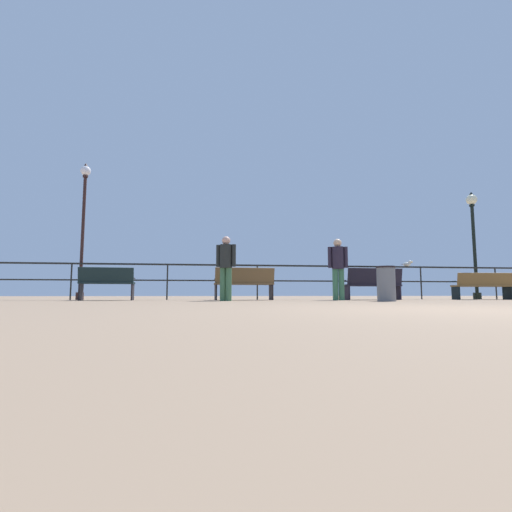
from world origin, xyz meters
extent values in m
plane|color=#896F57|center=(0.00, 0.00, 0.00)|extent=(60.00, 60.00, 0.00)
cube|color=black|center=(0.00, 7.65, 1.05)|extent=(18.92, 0.05, 0.05)
cube|color=black|center=(0.00, 7.65, 0.58)|extent=(18.92, 0.04, 0.04)
cylinder|color=black|center=(-6.76, 7.65, 0.52)|extent=(0.04, 0.04, 1.05)
cylinder|color=black|center=(-4.05, 7.65, 0.52)|extent=(0.04, 0.04, 1.05)
cylinder|color=black|center=(-1.35, 7.65, 0.52)|extent=(0.04, 0.04, 1.05)
cylinder|color=black|center=(1.35, 7.65, 0.52)|extent=(0.04, 0.04, 1.05)
cylinder|color=black|center=(4.05, 7.65, 0.52)|extent=(0.04, 0.04, 1.05)
cylinder|color=black|center=(6.76, 7.65, 0.52)|extent=(0.04, 0.04, 1.05)
cube|color=black|center=(-5.59, 6.95, 0.47)|extent=(1.44, 0.52, 0.05)
cube|color=black|center=(-5.57, 6.75, 0.68)|extent=(1.42, 0.20, 0.42)
cube|color=black|center=(-4.92, 6.99, 0.24)|extent=(0.06, 0.40, 0.47)
cube|color=black|center=(-4.93, 7.16, 0.61)|extent=(0.05, 0.31, 0.04)
cube|color=black|center=(-6.25, 6.92, 0.24)|extent=(0.06, 0.40, 0.47)
cube|color=black|center=(-6.26, 7.08, 0.61)|extent=(0.05, 0.31, 0.04)
cube|color=brown|center=(-1.84, 6.95, 0.46)|extent=(1.70, 0.56, 0.05)
cube|color=brown|center=(-1.83, 6.74, 0.69)|extent=(1.69, 0.22, 0.45)
cube|color=black|center=(-1.04, 7.00, 0.23)|extent=(0.06, 0.42, 0.46)
cube|color=black|center=(-1.05, 7.18, 0.60)|extent=(0.05, 0.33, 0.04)
cube|color=black|center=(-2.64, 6.91, 0.23)|extent=(0.06, 0.42, 0.46)
cube|color=black|center=(-2.65, 7.09, 0.60)|extent=(0.05, 0.33, 0.04)
cube|color=black|center=(2.02, 6.95, 0.43)|extent=(1.73, 0.59, 0.05)
cube|color=black|center=(2.03, 6.72, 0.68)|extent=(1.71, 0.22, 0.51)
cube|color=black|center=(2.83, 6.99, 0.21)|extent=(0.06, 0.46, 0.43)
cube|color=black|center=(2.82, 7.20, 0.57)|extent=(0.05, 0.36, 0.04)
cube|color=black|center=(1.20, 6.91, 0.21)|extent=(0.06, 0.46, 0.43)
cube|color=black|center=(1.19, 7.12, 0.57)|extent=(0.05, 0.36, 0.04)
cube|color=brown|center=(5.65, 6.95, 0.42)|extent=(1.79, 0.59, 0.05)
cube|color=brown|center=(5.64, 6.75, 0.62)|extent=(1.76, 0.26, 0.40)
cube|color=black|center=(6.49, 6.89, 0.21)|extent=(0.07, 0.41, 0.42)
cube|color=black|center=(6.50, 7.06, 0.56)|extent=(0.06, 0.32, 0.04)
cube|color=black|center=(4.82, 7.02, 0.21)|extent=(0.07, 0.41, 0.42)
cube|color=black|center=(4.83, 7.20, 0.56)|extent=(0.06, 0.32, 0.04)
cylinder|color=black|center=(-6.58, 7.89, 0.11)|extent=(0.22, 0.22, 0.22)
cylinder|color=black|center=(-6.58, 7.89, 1.95)|extent=(0.09, 0.09, 3.47)
cylinder|color=black|center=(-6.58, 7.89, 3.72)|extent=(0.15, 0.15, 0.06)
sphere|color=white|center=(-6.58, 7.89, 3.90)|extent=(0.30, 0.30, 0.30)
cone|color=black|center=(-6.58, 7.89, 4.09)|extent=(0.11, 0.11, 0.10)
cylinder|color=black|center=(6.24, 7.89, 0.11)|extent=(0.26, 0.26, 0.22)
cylinder|color=black|center=(6.24, 7.89, 1.72)|extent=(0.11, 0.11, 2.99)
cylinder|color=black|center=(6.24, 7.89, 3.24)|extent=(0.17, 0.17, 0.06)
sphere|color=beige|center=(6.24, 7.89, 3.45)|extent=(0.36, 0.36, 0.36)
cone|color=black|center=(6.24, 7.89, 3.68)|extent=(0.13, 0.13, 0.10)
cylinder|color=#3C6642|center=(-2.50, 5.74, 0.41)|extent=(0.15, 0.15, 0.82)
cylinder|color=#3C6642|center=(-2.35, 5.68, 0.41)|extent=(0.15, 0.15, 0.82)
cylinder|color=black|center=(-2.43, 5.71, 1.12)|extent=(0.31, 0.31, 0.59)
cylinder|color=black|center=(-2.62, 5.79, 1.14)|extent=(0.11, 0.11, 0.56)
cylinder|color=black|center=(-2.23, 5.62, 1.14)|extent=(0.11, 0.11, 0.56)
sphere|color=tan|center=(-2.43, 5.71, 1.53)|extent=(0.21, 0.21, 0.21)
cylinder|color=#376A49|center=(0.68, 6.36, 0.44)|extent=(0.16, 0.16, 0.87)
cylinder|color=#376A49|center=(0.84, 6.32, 0.44)|extent=(0.16, 0.16, 0.87)
cylinder|color=#271F2D|center=(0.76, 6.34, 1.18)|extent=(0.33, 0.33, 0.63)
cylinder|color=#271F2D|center=(0.54, 6.40, 1.20)|extent=(0.11, 0.11, 0.59)
cylinder|color=#271F2D|center=(0.97, 6.28, 1.20)|extent=(0.11, 0.11, 0.59)
sphere|color=#E1B189|center=(0.76, 6.34, 1.61)|extent=(0.23, 0.23, 0.23)
ellipsoid|color=silver|center=(3.58, 7.65, 1.14)|extent=(0.26, 0.29, 0.14)
ellipsoid|color=#95899B|center=(3.58, 7.65, 1.16)|extent=(0.21, 0.25, 0.05)
sphere|color=silver|center=(3.64, 7.55, 1.21)|extent=(0.11, 0.11, 0.11)
cone|color=gold|center=(3.68, 7.49, 1.21)|extent=(0.06, 0.07, 0.05)
cube|color=#95899B|center=(3.51, 7.76, 1.15)|extent=(0.10, 0.11, 0.02)
cylinder|color=slate|center=(1.32, 4.66, 0.40)|extent=(0.43, 0.43, 0.79)
cylinder|color=black|center=(1.32, 4.66, 0.81)|extent=(0.45, 0.45, 0.04)
camera|label=1|loc=(-2.96, -3.71, 0.17)|focal=26.20mm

